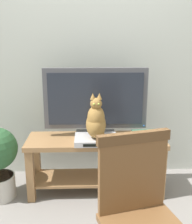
{
  "coord_description": "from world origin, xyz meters",
  "views": [
    {
      "loc": [
        -0.09,
        -1.88,
        1.5
      ],
      "look_at": [
        -0.01,
        0.56,
        0.83
      ],
      "focal_mm": 44.13,
      "sensor_mm": 36.0,
      "label": 1
    }
  ],
  "objects_px": {
    "media_box": "(96,140)",
    "book_stack": "(145,135)",
    "tv_stand": "(96,155)",
    "tv": "(96,101)",
    "cat": "(96,121)",
    "wooden_chair": "(140,209)"
  },
  "relations": [
    {
      "from": "tv",
      "to": "tv_stand",
      "type": "bearing_deg",
      "value": -90.02
    },
    {
      "from": "book_stack",
      "to": "cat",
      "type": "bearing_deg",
      "value": -170.21
    },
    {
      "from": "tv_stand",
      "to": "wooden_chair",
      "type": "relative_size",
      "value": 1.34
    },
    {
      "from": "tv_stand",
      "to": "wooden_chair",
      "type": "xyz_separation_m",
      "value": [
        0.21,
        -1.16,
        0.19
      ]
    },
    {
      "from": "tv_stand",
      "to": "tv",
      "type": "relative_size",
      "value": 1.34
    },
    {
      "from": "cat",
      "to": "book_stack",
      "type": "height_order",
      "value": "cat"
    },
    {
      "from": "wooden_chair",
      "to": "book_stack",
      "type": "xyz_separation_m",
      "value": [
        0.26,
        1.13,
        0.02
      ]
    },
    {
      "from": "media_box",
      "to": "book_stack",
      "type": "height_order",
      "value": "book_stack"
    },
    {
      "from": "media_box",
      "to": "tv",
      "type": "bearing_deg",
      "value": 89.17
    },
    {
      "from": "tv",
      "to": "wooden_chair",
      "type": "bearing_deg",
      "value": -80.53
    },
    {
      "from": "tv",
      "to": "wooden_chair",
      "type": "relative_size",
      "value": 1.0
    },
    {
      "from": "media_box",
      "to": "tv_stand",
      "type": "bearing_deg",
      "value": 88.43
    },
    {
      "from": "wooden_chair",
      "to": "tv",
      "type": "bearing_deg",
      "value": 99.47
    },
    {
      "from": "tv_stand",
      "to": "tv",
      "type": "height_order",
      "value": "tv"
    },
    {
      "from": "media_box",
      "to": "cat",
      "type": "bearing_deg",
      "value": -85.64
    },
    {
      "from": "tv",
      "to": "cat",
      "type": "bearing_deg",
      "value": -90.42
    },
    {
      "from": "wooden_chair",
      "to": "media_box",
      "type": "bearing_deg",
      "value": 101.17
    },
    {
      "from": "wooden_chair",
      "to": "book_stack",
      "type": "distance_m",
      "value": 1.16
    },
    {
      "from": "tv",
      "to": "cat",
      "type": "xyz_separation_m",
      "value": [
        -0.0,
        -0.2,
        -0.14
      ]
    },
    {
      "from": "media_box",
      "to": "book_stack",
      "type": "xyz_separation_m",
      "value": [
        0.47,
        0.07,
        0.01
      ]
    },
    {
      "from": "media_box",
      "to": "cat",
      "type": "relative_size",
      "value": 0.92
    },
    {
      "from": "tv_stand",
      "to": "cat",
      "type": "bearing_deg",
      "value": -90.74
    }
  ]
}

